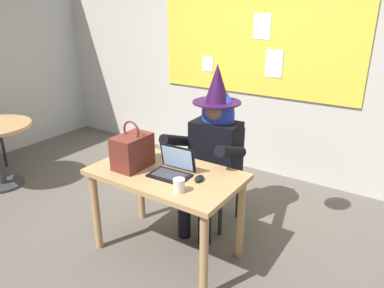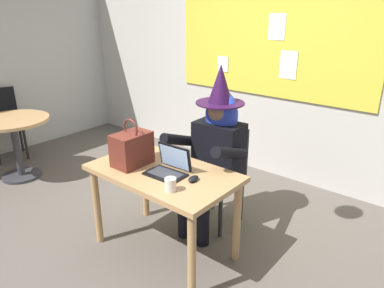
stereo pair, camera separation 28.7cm
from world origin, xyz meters
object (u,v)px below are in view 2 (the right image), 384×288
at_px(computer_mouse, 193,179).
at_px(desk_main, 163,183).
at_px(chair_at_desk, 222,170).
at_px(person_costumed, 215,144).
at_px(side_table_round, 14,134).
at_px(coffee_mug, 170,185).
at_px(laptop, 169,167).
at_px(chair_spare_by_window, 4,119).
at_px(handbag, 132,149).

bearing_deg(computer_mouse, desk_main, 173.74).
bearing_deg(chair_at_desk, person_costumed, 1.56).
relative_size(desk_main, side_table_round, 1.43).
bearing_deg(person_costumed, coffee_mug, 10.75).
xyz_separation_m(person_costumed, laptop, (-0.01, -0.58, -0.02)).
xyz_separation_m(desk_main, computer_mouse, (0.29, 0.01, 0.13)).
xyz_separation_m(person_costumed, coffee_mug, (0.19, -0.77, -0.02)).
relative_size(desk_main, coffee_mug, 12.10).
height_order(laptop, chair_spare_by_window, laptop).
height_order(desk_main, laptop, laptop).
xyz_separation_m(desk_main, chair_at_desk, (0.07, 0.69, -0.11)).
xyz_separation_m(desk_main, laptop, (0.07, -0.00, 0.16)).
distance_m(desk_main, handbag, 0.37).
bearing_deg(handbag, coffee_mug, -13.92).
bearing_deg(desk_main, coffee_mug, -36.92).
height_order(desk_main, computer_mouse, computer_mouse).
bearing_deg(computer_mouse, side_table_round, 173.78).
bearing_deg(laptop, handbag, -171.64).
xyz_separation_m(handbag, chair_spare_by_window, (-2.76, 0.19, -0.34)).
bearing_deg(laptop, desk_main, 174.86).
height_order(laptop, computer_mouse, laptop).
xyz_separation_m(desk_main, handbag, (-0.27, -0.07, 0.24)).
xyz_separation_m(laptop, coffee_mug, (0.20, -0.20, 0.00)).
bearing_deg(chair_spare_by_window, computer_mouse, 14.35).
relative_size(coffee_mug, chair_spare_by_window, 0.10).
xyz_separation_m(laptop, chair_spare_by_window, (-3.10, 0.13, -0.26)).
bearing_deg(handbag, side_table_round, -179.26).
bearing_deg(chair_spare_by_window, chair_at_desk, 26.71).
xyz_separation_m(chair_at_desk, person_costumed, (0.00, -0.12, 0.29)).
distance_m(chair_at_desk, computer_mouse, 0.76).
xyz_separation_m(desk_main, side_table_round, (-2.28, -0.09, -0.08)).
xyz_separation_m(computer_mouse, chair_spare_by_window, (-3.32, 0.11, -0.23)).
height_order(chair_at_desk, laptop, laptop).
relative_size(desk_main, computer_mouse, 11.06).
xyz_separation_m(chair_at_desk, computer_mouse, (0.22, -0.68, 0.24)).
height_order(chair_at_desk, coffee_mug, chair_at_desk).
bearing_deg(computer_mouse, laptop, 175.20).
bearing_deg(desk_main, person_costumed, 82.57).
relative_size(coffee_mug, side_table_round, 0.12).
relative_size(desk_main, person_costumed, 0.78).
distance_m(laptop, side_table_round, 2.36).
bearing_deg(handbag, desk_main, 14.42).
bearing_deg(chair_at_desk, computer_mouse, 17.74).
bearing_deg(desk_main, chair_spare_by_window, 177.64).
distance_m(chair_at_desk, handbag, 0.91).
distance_m(desk_main, side_table_round, 2.28).
height_order(desk_main, handbag, handbag).
bearing_deg(computer_mouse, chair_spare_by_window, 169.47).
distance_m(computer_mouse, side_table_round, 2.58).
xyz_separation_m(computer_mouse, handbag, (-0.56, -0.08, 0.12)).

